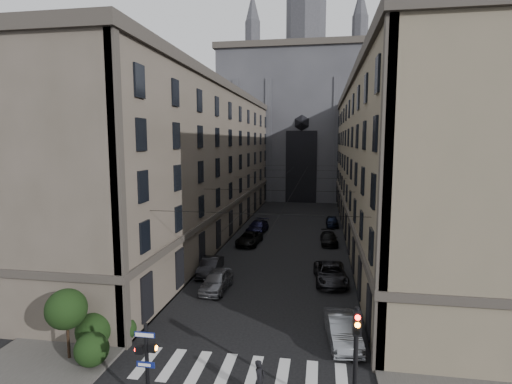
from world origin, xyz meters
The scene contains 19 objects.
sidewalk_left centered at (-10.50, 36.00, 0.07)m, with size 7.00×80.00×0.15m, color #383533.
sidewalk_right centered at (10.50, 36.00, 0.07)m, with size 7.00×80.00×0.15m, color #383533.
zebra_crossing centered at (0.00, 5.00, 0.01)m, with size 11.00×3.20×0.01m, color beige.
building_left centered at (-13.44, 36.00, 9.34)m, with size 13.60×60.60×18.85m.
building_right centered at (13.44, 36.00, 9.34)m, with size 13.60×60.60×18.85m.
gothic_tower centered at (0.00, 74.96, 17.80)m, with size 35.00×23.00×58.00m.
pedestrian_signal_left centered at (-3.51, 1.50, 2.32)m, with size 1.02×0.38×4.00m.
traffic_light_right centered at (5.60, 1.92, 3.29)m, with size 0.34×0.50×5.20m.
shrub_cluster centered at (-8.72, 5.01, 1.80)m, with size 3.90×4.40×3.90m.
tram_wires centered at (0.00, 35.63, 7.25)m, with size 14.00×60.00×0.43m.
car_left_near centered at (-4.20, 15.92, 0.81)m, with size 1.90×4.73×1.61m, color slate.
car_left_midnear centered at (-5.78, 19.60, 0.75)m, with size 1.59×4.57×1.50m, color black.
car_left_midfar centered at (-4.20, 30.55, 0.71)m, with size 2.36×5.12×1.42m, color black.
car_left_far centered at (-4.20, 36.72, 0.78)m, with size 2.18×5.36×1.56m, color black.
car_right_near centered at (5.46, 8.92, 0.81)m, with size 1.72×4.94×1.63m, color slate.
car_right_midnear centered at (4.95, 19.25, 0.79)m, with size 2.63×5.71×1.59m, color black.
car_right_midfar centered at (5.00, 32.19, 0.68)m, with size 1.91×4.70×1.36m, color black.
car_right_far centered at (5.61, 42.41, 0.71)m, with size 1.68×4.19×1.43m, color black.
pedestrian centered at (1.36, 3.00, 0.93)m, with size 0.68×0.44×1.86m, color black.
Camera 1 is at (4.05, -14.19, 12.00)m, focal length 28.00 mm.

